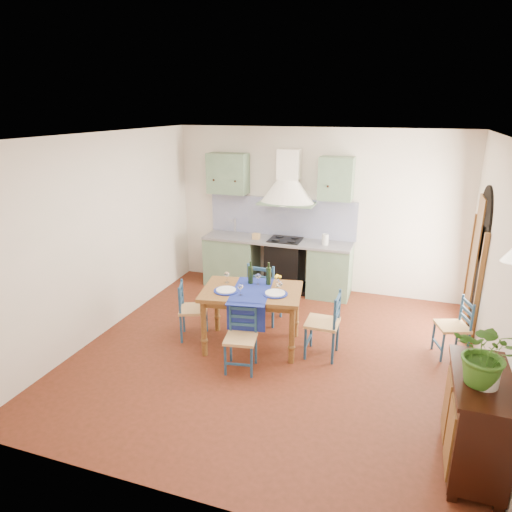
# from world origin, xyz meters

# --- Properties ---
(floor) EXTENTS (5.00, 5.00, 0.00)m
(floor) POSITION_xyz_m (0.00, 0.00, 0.00)
(floor) COLOR #411D0D
(floor) RESTS_ON ground
(back_wall) EXTENTS (5.00, 0.96, 2.80)m
(back_wall) POSITION_xyz_m (-0.47, 2.29, 1.05)
(back_wall) COLOR beige
(back_wall) RESTS_ON ground
(right_wall) EXTENTS (0.26, 5.00, 2.80)m
(right_wall) POSITION_xyz_m (2.50, 0.28, 1.34)
(right_wall) COLOR beige
(right_wall) RESTS_ON ground
(left_wall) EXTENTS (0.04, 5.00, 2.80)m
(left_wall) POSITION_xyz_m (-2.50, 0.00, 1.40)
(left_wall) COLOR beige
(left_wall) RESTS_ON ground
(ceiling) EXTENTS (5.00, 5.00, 0.01)m
(ceiling) POSITION_xyz_m (0.00, 0.00, 2.80)
(ceiling) COLOR silver
(ceiling) RESTS_ON back_wall
(dining_table) EXTENTS (1.42, 1.10, 1.14)m
(dining_table) POSITION_xyz_m (-0.34, 0.10, 0.73)
(dining_table) COLOR brown
(dining_table) RESTS_ON ground
(chair_near) EXTENTS (0.43, 0.43, 0.81)m
(chair_near) POSITION_xyz_m (-0.28, -0.47, 0.42)
(chair_near) COLOR navy
(chair_near) RESTS_ON ground
(chair_far) EXTENTS (0.46, 0.46, 0.96)m
(chair_far) POSITION_xyz_m (-0.41, 0.86, 0.50)
(chair_far) COLOR navy
(chair_far) RESTS_ON ground
(chair_left) EXTENTS (0.50, 0.50, 0.82)m
(chair_left) POSITION_xyz_m (-1.22, 0.06, 0.42)
(chair_left) COLOR navy
(chair_left) RESTS_ON ground
(chair_right) EXTENTS (0.42, 0.42, 0.89)m
(chair_right) POSITION_xyz_m (0.64, 0.16, 0.46)
(chair_right) COLOR navy
(chair_right) RESTS_ON ground
(chair_spare) EXTENTS (0.47, 0.47, 0.80)m
(chair_spare) POSITION_xyz_m (2.23, 0.70, 0.41)
(chair_spare) COLOR navy
(chair_spare) RESTS_ON ground
(sideboard) EXTENTS (0.50, 1.05, 0.94)m
(sideboard) POSITION_xyz_m (2.26, -1.35, 0.51)
(sideboard) COLOR black
(sideboard) RESTS_ON ground
(potted_plant) EXTENTS (0.63, 0.58, 0.57)m
(potted_plant) POSITION_xyz_m (2.23, -1.46, 1.22)
(potted_plant) COLOR #33661D
(potted_plant) RESTS_ON sideboard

